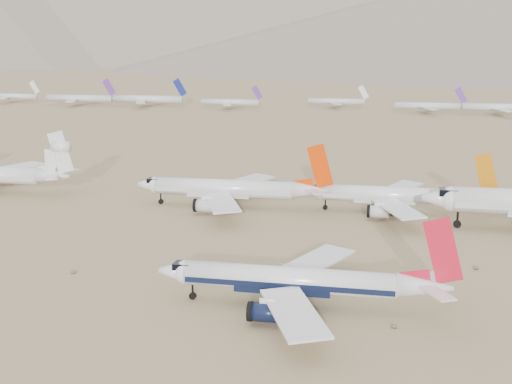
% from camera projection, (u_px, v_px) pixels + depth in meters
% --- Properties ---
extents(ground, '(7000.00, 7000.00, 0.00)m').
position_uv_depth(ground, '(223.00, 319.00, 103.43)').
color(ground, '#8A7550').
rests_on(ground, ground).
extents(main_airliner, '(43.25, 42.24, 15.26)m').
position_uv_depth(main_airliner, '(302.00, 281.00, 106.72)').
color(main_airliner, white).
rests_on(main_airliner, ground).
extents(row2_gold_tail, '(41.75, 40.83, 14.87)m').
position_uv_depth(row2_gold_tail, '(397.00, 196.00, 164.55)').
color(row2_gold_tail, white).
rests_on(row2_gold_tail, ground).
extents(row2_orange_tail, '(45.24, 44.26, 16.14)m').
position_uv_depth(row2_orange_tail, '(231.00, 189.00, 169.98)').
color(row2_orange_tail, white).
rests_on(row2_orange_tail, ground).
extents(distant_storage_row, '(624.45, 61.99, 15.65)m').
position_uv_depth(distant_storage_row, '(437.00, 104.00, 385.15)').
color(distant_storage_row, silver).
rests_on(distant_storage_row, ground).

